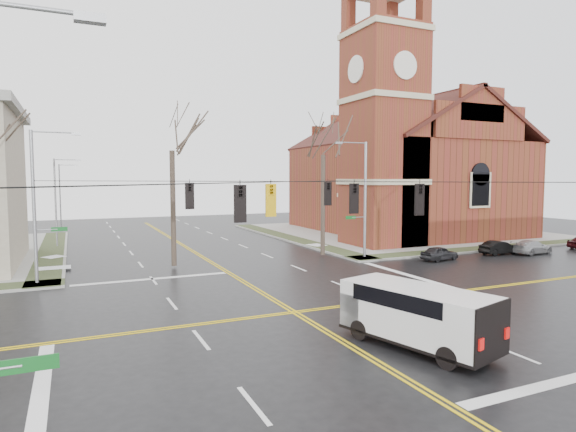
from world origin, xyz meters
name	(u,v)px	position (x,y,z in m)	size (l,w,h in m)	color
ground	(294,312)	(0.00, 0.00, 0.00)	(120.00, 120.00, 0.00)	black
sidewalks	(294,311)	(0.00, 0.00, 0.08)	(80.00, 80.00, 0.17)	gray
road_markings	(294,312)	(0.00, 0.00, 0.01)	(100.00, 100.00, 0.01)	gold
church	(399,160)	(24.76, 24.78, 8.43)	(24.28, 27.48, 27.50)	brown
signal_pole_ne	(363,196)	(11.32, 11.50, 4.95)	(2.75, 0.22, 9.00)	gray
signal_pole_nw	(37,202)	(-11.32, 11.50, 4.95)	(2.75, 0.22, 9.00)	gray
span_wires	(294,181)	(0.00, 0.00, 6.20)	(23.02, 23.02, 0.03)	black
traffic_signals	(301,198)	(0.00, -0.67, 5.45)	(8.21, 8.26, 1.30)	black
streetlight_north_a	(57,199)	(-10.65, 28.00, 4.47)	(2.30, 0.20, 8.00)	gray
streetlight_north_b	(61,193)	(-10.65, 48.00, 4.47)	(2.30, 0.20, 8.00)	gray
cargo_van	(412,311)	(2.17, -5.92, 1.34)	(3.83, 6.33, 2.26)	white
parked_car_a	(439,253)	(16.32, 8.41, 0.55)	(1.31, 3.25, 1.11)	black
parked_car_b	(499,248)	(22.85, 8.59, 0.57)	(1.21, 3.48, 1.15)	black
parked_car_c	(532,247)	(25.65, 7.74, 0.57)	(1.60, 3.94, 1.14)	#A8A8AA
tree_nw_near	(172,143)	(-2.98, 13.77, 8.80)	(4.00, 4.00, 12.17)	#332921
tree_ne	(323,148)	(9.01, 13.83, 8.74)	(4.00, 4.00, 12.09)	#332921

